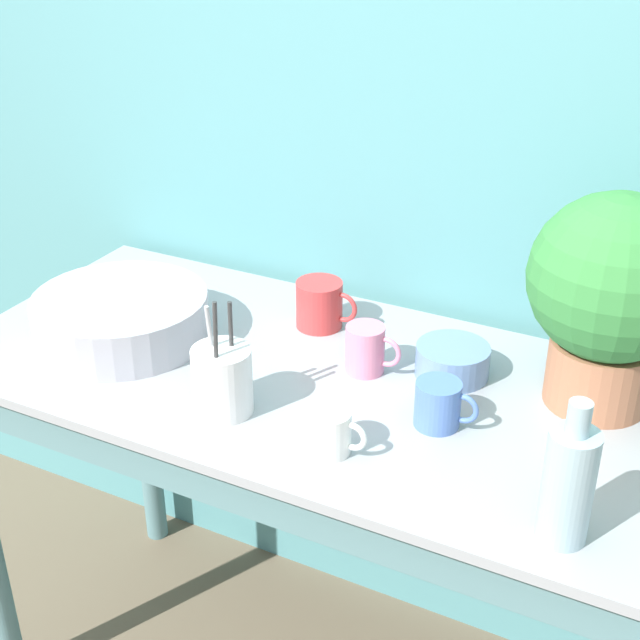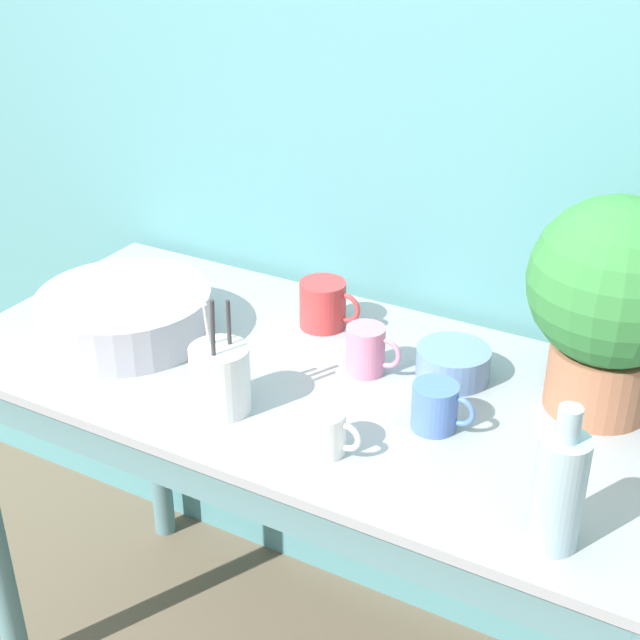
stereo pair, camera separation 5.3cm
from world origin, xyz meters
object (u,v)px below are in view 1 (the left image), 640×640
(mug_white, at_px, (330,432))
(utensil_cup, at_px, (222,380))
(mug_pink, at_px, (366,349))
(mug_red, at_px, (320,304))
(mug_blue, at_px, (439,404))
(bowl_small_blue, at_px, (452,361))
(bottle_tall, at_px, (568,483))
(potted_plant, at_px, (612,291))
(bowl_wash_large, at_px, (121,317))

(mug_white, height_order, utensil_cup, utensil_cup)
(mug_pink, height_order, mug_red, mug_red)
(mug_blue, height_order, mug_red, mug_red)
(bowl_small_blue, distance_m, utensil_cup, 0.44)
(mug_red, height_order, utensil_cup, utensil_cup)
(bottle_tall, relative_size, bowl_small_blue, 1.66)
(potted_plant, xyz_separation_m, mug_white, (-0.36, -0.36, -0.18))
(bowl_wash_large, height_order, bottle_tall, bottle_tall)
(mug_blue, bearing_deg, bowl_wash_large, 179.74)
(bowl_wash_large, bearing_deg, mug_white, -15.90)
(potted_plant, bearing_deg, utensil_cup, -150.44)
(potted_plant, height_order, bottle_tall, potted_plant)
(potted_plant, height_order, mug_red, potted_plant)
(mug_blue, distance_m, mug_pink, 0.22)
(bowl_wash_large, height_order, mug_white, bowl_wash_large)
(bowl_wash_large, xyz_separation_m, utensil_cup, (0.33, -0.13, 0.02))
(bowl_wash_large, xyz_separation_m, mug_blue, (0.69, -0.00, -0.00))
(bottle_tall, height_order, mug_pink, bottle_tall)
(potted_plant, bearing_deg, mug_white, -135.51)
(bowl_wash_large, relative_size, bowl_small_blue, 2.53)
(bottle_tall, bearing_deg, mug_pink, 146.32)
(mug_blue, bearing_deg, potted_plant, 41.45)
(mug_pink, distance_m, mug_red, 0.20)
(mug_blue, height_order, mug_white, mug_blue)
(bottle_tall, height_order, mug_white, bottle_tall)
(mug_blue, bearing_deg, utensil_cup, -159.87)
(bottle_tall, height_order, utensil_cup, bottle_tall)
(mug_blue, relative_size, mug_white, 1.05)
(utensil_cup, bearing_deg, mug_pink, 54.72)
(potted_plant, distance_m, mug_pink, 0.46)
(bowl_wash_large, relative_size, mug_blue, 3.12)
(mug_blue, bearing_deg, bottle_tall, -36.00)
(mug_red, relative_size, bowl_small_blue, 0.97)
(mug_red, bearing_deg, mug_blue, -33.71)
(bowl_wash_large, xyz_separation_m, bottle_tall, (0.95, -0.19, 0.05))
(bowl_wash_large, distance_m, mug_red, 0.41)
(mug_white, relative_size, utensil_cup, 0.48)
(bowl_wash_large, height_order, mug_blue, bowl_wash_large)
(utensil_cup, bearing_deg, mug_blue, 20.13)
(mug_pink, xyz_separation_m, bowl_small_blue, (0.15, 0.06, -0.02))
(mug_white, xyz_separation_m, utensil_cup, (-0.22, 0.02, 0.02))
(potted_plant, xyz_separation_m, utensil_cup, (-0.59, -0.33, -0.16))
(bottle_tall, xyz_separation_m, mug_white, (-0.40, 0.03, -0.06))
(bowl_wash_large, relative_size, bottle_tall, 1.53)
(bottle_tall, relative_size, mug_blue, 2.04)
(potted_plant, height_order, mug_blue, potted_plant)
(potted_plant, bearing_deg, bowl_wash_large, -167.83)
(bowl_small_blue, bearing_deg, bottle_tall, -50.56)
(mug_pink, bearing_deg, bottle_tall, -33.68)
(bowl_wash_large, bearing_deg, potted_plant, 12.17)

